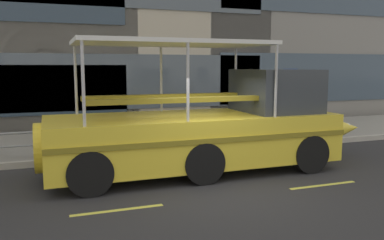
# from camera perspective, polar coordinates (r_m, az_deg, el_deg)

# --- Properties ---
(ground_plane) EXTENTS (120.00, 120.00, 0.00)m
(ground_plane) POSITION_cam_1_polar(r_m,az_deg,el_deg) (9.64, 2.76, -9.01)
(ground_plane) COLOR #2B2B2D
(sidewalk) EXTENTS (32.00, 4.80, 0.18)m
(sidewalk) POSITION_cam_1_polar(r_m,az_deg,el_deg) (14.80, -5.64, -2.77)
(sidewalk) COLOR gray
(sidewalk) RESTS_ON ground_plane
(curb_edge) EXTENTS (32.00, 0.18, 0.18)m
(curb_edge) POSITION_cam_1_polar(r_m,az_deg,el_deg) (12.45, -2.78, -4.74)
(curb_edge) COLOR #B2ADA3
(curb_edge) RESTS_ON ground_plane
(lane_centreline) EXTENTS (25.80, 0.12, 0.01)m
(lane_centreline) POSITION_cam_1_polar(r_m,az_deg,el_deg) (8.72, 5.47, -10.83)
(lane_centreline) COLOR #DBD64C
(lane_centreline) RESTS_ON ground_plane
(curb_guardrail) EXTENTS (10.76, 0.09, 0.77)m
(curb_guardrail) POSITION_cam_1_polar(r_m,az_deg,el_deg) (12.73, -2.09, -1.66)
(curb_guardrail) COLOR gray
(curb_guardrail) RESTS_ON sidewalk
(parking_sign) EXTENTS (0.60, 0.12, 2.50)m
(parking_sign) POSITION_cam_1_polar(r_m,az_deg,el_deg) (15.06, 13.74, 4.09)
(parking_sign) COLOR #4C4F54
(parking_sign) RESTS_ON sidewalk
(duck_tour_boat) EXTENTS (9.33, 2.64, 3.40)m
(duck_tour_boat) POSITION_cam_1_polar(r_m,az_deg,el_deg) (10.66, 3.08, -1.15)
(duck_tour_boat) COLOR yellow
(duck_tour_boat) RESTS_ON ground_plane
(pedestrian_near_bow) EXTENTS (0.51, 0.24, 1.77)m
(pedestrian_near_bow) POSITION_cam_1_polar(r_m,az_deg,el_deg) (15.04, 9.69, 1.79)
(pedestrian_near_bow) COLOR black
(pedestrian_near_bow) RESTS_ON sidewalk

